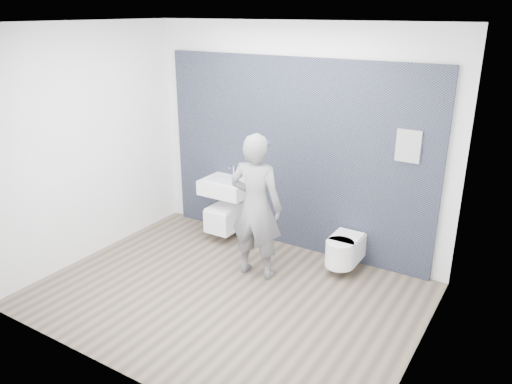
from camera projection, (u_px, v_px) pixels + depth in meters
The scene contains 8 objects.
ground at pixel (227, 294), 5.42m from camera, with size 4.00×4.00×0.00m, color brown.
room_shell at pixel (223, 139), 4.82m from camera, with size 4.00×4.00×4.00m.
tile_wall at pixel (291, 244), 6.59m from camera, with size 3.60×0.06×2.40m, color black.
washbasin at pixel (226, 187), 6.54m from camera, with size 0.63×0.47×0.47m.
toilet_square at pixel (226, 216), 6.66m from camera, with size 0.36×0.52×0.65m.
toilet_rounded at pixel (344, 250), 5.82m from camera, with size 0.34×0.58×0.31m.
info_placard at pixel (395, 273), 5.86m from camera, with size 0.27×0.03×0.35m, color silver.
visitor at pixel (256, 207), 5.57m from camera, with size 0.61×0.40×1.68m, color gray.
Camera 1 is at (2.75, -3.83, 2.92)m, focal length 35.00 mm.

